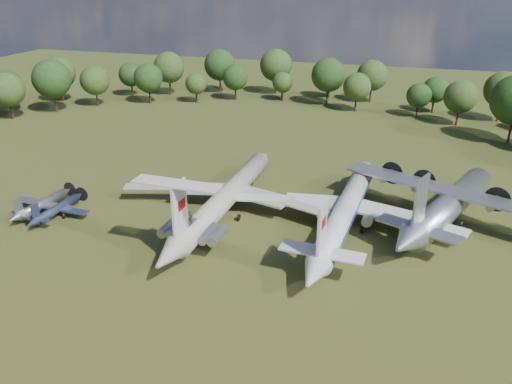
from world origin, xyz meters
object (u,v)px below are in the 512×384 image
(tu104_jet, at_px, (346,213))
(an12_transport, at_px, (449,208))
(small_prop_west, at_px, (57,211))
(small_prop_northwest, at_px, (43,206))
(il62_airliner, at_px, (227,200))
(person_on_il62, at_px, (190,216))

(tu104_jet, height_order, an12_transport, an12_transport)
(tu104_jet, bearing_deg, small_prop_west, -163.45)
(an12_transport, xyz_separation_m, small_prop_west, (-59.04, -15.66, -1.54))
(small_prop_west, bearing_deg, an12_transport, 16.85)
(small_prop_northwest, bearing_deg, an12_transport, 18.11)
(tu104_jet, xyz_separation_m, small_prop_west, (-44.08, -9.99, -1.31))
(small_prop_west, xyz_separation_m, small_prop_northwest, (-3.34, 0.74, 0.05))
(il62_airliner, height_order, small_prop_northwest, il62_airliner)
(tu104_jet, bearing_deg, person_on_il62, -140.32)
(small_prop_west, bearing_deg, il62_airliner, 21.60)
(person_on_il62, bearing_deg, small_prop_west, 17.01)
(tu104_jet, bearing_deg, an12_transport, 24.55)
(il62_airliner, distance_m, an12_transport, 34.45)
(tu104_jet, distance_m, person_on_il62, 23.91)
(il62_airliner, distance_m, tu104_jet, 18.86)
(small_prop_west, relative_size, person_on_il62, 7.52)
(tu104_jet, relative_size, small_prop_west, 3.34)
(small_prop_northwest, bearing_deg, tu104_jet, 15.69)
(il62_airliner, relative_size, an12_transport, 1.20)
(an12_transport, bearing_deg, tu104_jet, -136.90)
(an12_transport, distance_m, small_prop_west, 61.10)
(small_prop_northwest, relative_size, person_on_il62, 7.86)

